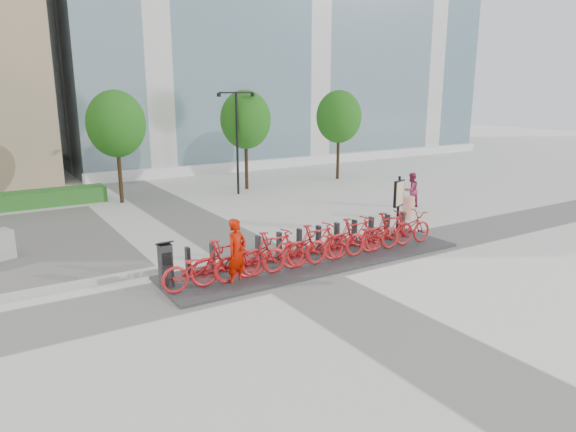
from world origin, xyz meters
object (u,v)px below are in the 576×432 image
worker_red (237,252)px  construction_barrel (408,208)px  bike_0 (201,267)px  map_sign (399,196)px  pedestrian (411,190)px  kiosk (166,265)px

worker_red → construction_barrel: worker_red is taller
bike_0 → worker_red: worker_red is taller
map_sign → pedestrian: bearing=17.0°
kiosk → map_sign: (8.89, 0.85, 0.71)m
pedestrian → construction_barrel: size_ratio=1.69×
kiosk → pedestrian: (12.44, 3.72, 0.09)m
worker_red → bike_0: bearing=149.7°
pedestrian → map_sign: (-3.55, -2.88, 0.62)m
kiosk → worker_red: worker_red is taller
kiosk → construction_barrel: size_ratio=1.38×
construction_barrel → map_sign: bearing=-144.1°
map_sign → bike_0: bearing=167.5°
worker_red → construction_barrel: size_ratio=1.97×
kiosk → worker_red: (1.72, -0.64, 0.22)m
worker_red → pedestrian: 11.58m
construction_barrel → map_sign: (-1.91, -1.38, 0.93)m
construction_barrel → map_sign: 2.53m
bike_0 → pedestrian: bearing=-70.0°
kiosk → map_sign: map_sign is taller
worker_red → construction_barrel: bearing=-7.1°
construction_barrel → pedestrian: bearing=42.4°
construction_barrel → worker_red: bearing=-162.5°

